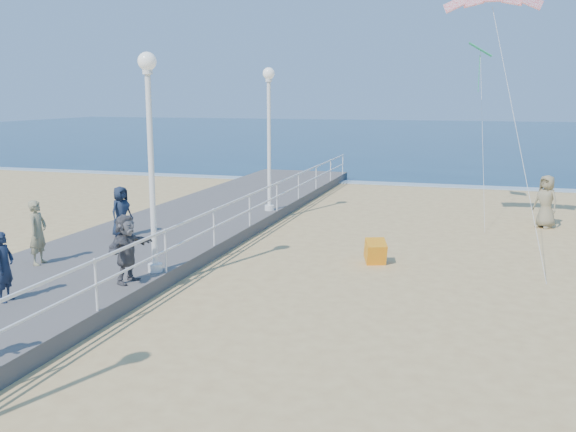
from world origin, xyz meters
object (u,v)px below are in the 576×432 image
(lamp_post_mid, at_px, (150,140))
(spectator_5, at_px, (126,249))
(lamp_post_far, at_px, (269,124))
(spectator_4, at_px, (121,212))
(spectator_0, at_px, (4,266))
(spectator_6, at_px, (38,232))
(beach_walker_c, at_px, (546,202))
(box_kite, at_px, (375,254))

(lamp_post_mid, bearing_deg, spectator_5, -98.84)
(lamp_post_mid, height_order, lamp_post_far, same)
(spectator_4, bearing_deg, spectator_0, -155.54)
(lamp_post_far, height_order, spectator_5, lamp_post_far)
(spectator_6, bearing_deg, lamp_post_far, -26.23)
(spectator_4, bearing_deg, lamp_post_mid, -123.03)
(lamp_post_far, distance_m, spectator_0, 12.40)
(spectator_0, xyz_separation_m, spectator_5, (1.76, 1.96, 0.06))
(spectator_0, distance_m, spectator_4, 6.36)
(spectator_6, bearing_deg, lamp_post_mid, -93.11)
(lamp_post_mid, relative_size, spectator_0, 3.52)
(spectator_4, xyz_separation_m, beach_walker_c, (12.86, 7.33, -0.23))
(spectator_6, relative_size, box_kite, 2.80)
(spectator_6, height_order, beach_walker_c, spectator_6)
(lamp_post_far, height_order, beach_walker_c, lamp_post_far)
(spectator_4, height_order, box_kite, spectator_4)
(lamp_post_far, bearing_deg, box_kite, -46.76)
(lamp_post_mid, bearing_deg, spectator_4, 131.48)
(beach_walker_c, bearing_deg, spectator_4, -110.37)
(lamp_post_far, xyz_separation_m, spectator_4, (-2.91, -5.70, -2.47))
(spectator_5, height_order, beach_walker_c, spectator_5)
(spectator_6, height_order, box_kite, spectator_6)
(spectator_6, bearing_deg, spectator_4, -11.94)
(lamp_post_mid, height_order, spectator_0, lamp_post_mid)
(spectator_0, xyz_separation_m, beach_walker_c, (11.87, 13.62, -0.20))
(spectator_4, distance_m, spectator_6, 3.53)
(spectator_5, relative_size, spectator_6, 0.97)
(spectator_0, bearing_deg, spectator_4, -1.79)
(beach_walker_c, distance_m, box_kite, 8.52)
(spectator_6, bearing_deg, beach_walker_c, -57.49)
(beach_walker_c, bearing_deg, box_kite, -86.48)
(lamp_post_far, height_order, spectator_6, lamp_post_far)
(spectator_0, xyz_separation_m, spectator_4, (-0.99, 6.29, 0.03))
(lamp_post_mid, relative_size, spectator_4, 3.38)
(spectator_5, distance_m, box_kite, 7.05)
(spectator_4, relative_size, beach_walker_c, 0.82)
(lamp_post_far, relative_size, beach_walker_c, 2.78)
(spectator_0, height_order, box_kite, spectator_0)
(spectator_4, bearing_deg, spectator_5, -132.04)
(spectator_0, relative_size, box_kite, 2.52)
(beach_walker_c, bearing_deg, spectator_0, -91.13)
(lamp_post_mid, distance_m, box_kite, 7.05)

